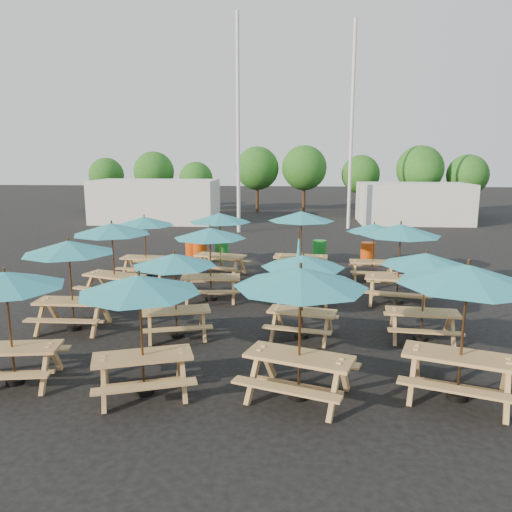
# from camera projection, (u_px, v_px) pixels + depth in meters

# --- Properties ---
(ground) EXTENTS (120.00, 120.00, 0.00)m
(ground) POSITION_uv_depth(u_px,v_px,m) (252.00, 301.00, 15.20)
(ground) COLOR black
(ground) RESTS_ON ground
(picnic_unit_0) EXTENTS (2.49, 2.49, 2.25)m
(picnic_unit_0) POSITION_uv_depth(u_px,v_px,m) (6.00, 285.00, 9.31)
(picnic_unit_0) COLOR #AC7D4C
(picnic_unit_0) RESTS_ON ground
(picnic_unit_1) EXTENTS (2.27, 2.27, 2.32)m
(picnic_unit_1) POSITION_uv_depth(u_px,v_px,m) (69.00, 252.00, 12.31)
(picnic_unit_1) COLOR #AC7D4C
(picnic_unit_1) RESTS_ON ground
(picnic_unit_2) EXTENTS (2.93, 2.93, 2.39)m
(picnic_unit_2) POSITION_uv_depth(u_px,v_px,m) (112.00, 233.00, 14.93)
(picnic_unit_2) COLOR #AC7D4C
(picnic_unit_2) RESTS_ON ground
(picnic_unit_3) EXTENTS (2.32, 2.32, 2.23)m
(picnic_unit_3) POSITION_uv_depth(u_px,v_px,m) (144.00, 224.00, 17.85)
(picnic_unit_3) COLOR #AC7D4C
(picnic_unit_3) RESTS_ON ground
(picnic_unit_4) EXTENTS (2.81, 2.81, 2.28)m
(picnic_unit_4) POSITION_uv_depth(u_px,v_px,m) (140.00, 290.00, 8.88)
(picnic_unit_4) COLOR #AC7D4C
(picnic_unit_4) RESTS_ON ground
(picnic_unit_5) EXTENTS (2.49, 2.49, 2.09)m
(picnic_unit_5) POSITION_uv_depth(u_px,v_px,m) (175.00, 264.00, 11.84)
(picnic_unit_5) COLOR #AC7D4C
(picnic_unit_5) RESTS_ON ground
(picnic_unit_6) EXTENTS (2.40, 2.40, 2.26)m
(picnic_unit_6) POSITION_uv_depth(u_px,v_px,m) (210.00, 237.00, 14.92)
(picnic_unit_6) COLOR #AC7D4C
(picnic_unit_6) RESTS_ON ground
(picnic_unit_7) EXTENTS (2.80, 2.80, 2.34)m
(picnic_unit_7) POSITION_uv_depth(u_px,v_px,m) (220.00, 221.00, 18.03)
(picnic_unit_7) COLOR #AC7D4C
(picnic_unit_7) RESTS_ON ground
(picnic_unit_8) EXTENTS (3.02, 3.02, 2.46)m
(picnic_unit_8) POSITION_uv_depth(u_px,v_px,m) (301.00, 284.00, 8.70)
(picnic_unit_8) COLOR #AC7D4C
(picnic_unit_8) RESTS_ON ground
(picnic_unit_9) EXTENTS (2.38, 2.38, 2.07)m
(picnic_unit_9) POSITION_uv_depth(u_px,v_px,m) (303.00, 265.00, 11.78)
(picnic_unit_9) COLOR #AC7D4C
(picnic_unit_9) RESTS_ON ground
(picnic_unit_10) EXTENTS (2.08, 1.91, 2.26)m
(picnic_unit_10) POSITION_uv_depth(u_px,v_px,m) (298.00, 273.00, 14.79)
(picnic_unit_10) COLOR #AC7D4C
(picnic_unit_10) RESTS_ON ground
(picnic_unit_11) EXTENTS (2.58, 2.58, 2.45)m
(picnic_unit_11) POSITION_uv_depth(u_px,v_px,m) (301.00, 219.00, 17.69)
(picnic_unit_11) COLOR #AC7D4C
(picnic_unit_11) RESTS_ON ground
(picnic_unit_12) EXTENTS (3.10, 3.10, 2.52)m
(picnic_unit_12) POSITION_uv_depth(u_px,v_px,m) (467.00, 281.00, 8.66)
(picnic_unit_12) COLOR #AC7D4C
(picnic_unit_12) RESTS_ON ground
(picnic_unit_13) EXTENTS (2.27, 2.27, 2.15)m
(picnic_unit_13) POSITION_uv_depth(u_px,v_px,m) (426.00, 264.00, 11.62)
(picnic_unit_13) COLOR #AC7D4C
(picnic_unit_13) RESTS_ON ground
(picnic_unit_14) EXTENTS (2.77, 2.77, 2.42)m
(picnic_unit_14) POSITION_uv_depth(u_px,v_px,m) (401.00, 234.00, 14.56)
(picnic_unit_14) COLOR #AC7D4C
(picnic_unit_14) RESTS_ON ground
(picnic_unit_15) EXTENTS (2.05, 2.05, 2.03)m
(picnic_unit_15) POSITION_uv_depth(u_px,v_px,m) (374.00, 231.00, 17.49)
(picnic_unit_15) COLOR #AC7D4C
(picnic_unit_15) RESTS_ON ground
(waste_bin_0) EXTENTS (0.57, 0.57, 0.92)m
(waste_bin_0) POSITION_uv_depth(u_px,v_px,m) (192.00, 250.00, 20.98)
(waste_bin_0) COLOR #C3400B
(waste_bin_0) RESTS_ON ground
(waste_bin_1) EXTENTS (0.57, 0.57, 0.92)m
(waste_bin_1) POSITION_uv_depth(u_px,v_px,m) (200.00, 252.00, 20.61)
(waste_bin_1) COLOR #C3400B
(waste_bin_1) RESTS_ON ground
(waste_bin_2) EXTENTS (0.57, 0.57, 0.92)m
(waste_bin_2) POSITION_uv_depth(u_px,v_px,m) (222.00, 250.00, 21.06)
(waste_bin_2) COLOR #188627
(waste_bin_2) RESTS_ON ground
(waste_bin_3) EXTENTS (0.57, 0.57, 0.92)m
(waste_bin_3) POSITION_uv_depth(u_px,v_px,m) (319.00, 251.00, 20.70)
(waste_bin_3) COLOR #188627
(waste_bin_3) RESTS_ON ground
(waste_bin_4) EXTENTS (0.57, 0.57, 0.92)m
(waste_bin_4) POSITION_uv_depth(u_px,v_px,m) (367.00, 254.00, 20.20)
(waste_bin_4) COLOR #C3400B
(waste_bin_4) RESTS_ON ground
(mast_0) EXTENTS (0.20, 0.20, 12.00)m
(mast_0) POSITION_uv_depth(u_px,v_px,m) (238.00, 126.00, 27.87)
(mast_0) COLOR silver
(mast_0) RESTS_ON ground
(mast_1) EXTENTS (0.20, 0.20, 12.00)m
(mast_1) POSITION_uv_depth(u_px,v_px,m) (352.00, 127.00, 29.31)
(mast_1) COLOR silver
(mast_1) RESTS_ON ground
(event_tent_0) EXTENTS (8.00, 4.00, 2.80)m
(event_tent_0) POSITION_uv_depth(u_px,v_px,m) (156.00, 201.00, 33.15)
(event_tent_0) COLOR silver
(event_tent_0) RESTS_ON ground
(event_tent_1) EXTENTS (7.00, 4.00, 2.60)m
(event_tent_1) POSITION_uv_depth(u_px,v_px,m) (413.00, 203.00, 32.82)
(event_tent_1) COLOR silver
(event_tent_1) RESTS_ON ground
(tree_0) EXTENTS (2.80, 2.80, 4.24)m
(tree_0) POSITION_uv_depth(u_px,v_px,m) (106.00, 175.00, 40.42)
(tree_0) COLOR #382314
(tree_0) RESTS_ON ground
(tree_1) EXTENTS (3.11, 3.11, 4.72)m
(tree_1) POSITION_uv_depth(u_px,v_px,m) (154.00, 172.00, 38.71)
(tree_1) COLOR #382314
(tree_1) RESTS_ON ground
(tree_2) EXTENTS (2.59, 2.59, 3.93)m
(tree_2) POSITION_uv_depth(u_px,v_px,m) (196.00, 179.00, 38.31)
(tree_2) COLOR #382314
(tree_2) RESTS_ON ground
(tree_3) EXTENTS (3.36, 3.36, 5.09)m
(tree_3) POSITION_uv_depth(u_px,v_px,m) (257.00, 168.00, 38.83)
(tree_3) COLOR #382314
(tree_3) RESTS_ON ground
(tree_4) EXTENTS (3.41, 3.41, 5.17)m
(tree_4) POSITION_uv_depth(u_px,v_px,m) (304.00, 168.00, 38.09)
(tree_4) COLOR #382314
(tree_4) RESTS_ON ground
(tree_5) EXTENTS (2.94, 2.94, 4.45)m
(tree_5) POSITION_uv_depth(u_px,v_px,m) (361.00, 174.00, 38.25)
(tree_5) COLOR #382314
(tree_5) RESTS_ON ground
(tree_6) EXTENTS (3.38, 3.38, 5.13)m
(tree_6) POSITION_uv_depth(u_px,v_px,m) (420.00, 169.00, 36.11)
(tree_6) COLOR #382314
(tree_6) RESTS_ON ground
(tree_7) EXTENTS (2.95, 2.95, 4.48)m
(tree_7) POSITION_uv_depth(u_px,v_px,m) (468.00, 175.00, 35.96)
(tree_7) COLOR #382314
(tree_7) RESTS_ON ground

